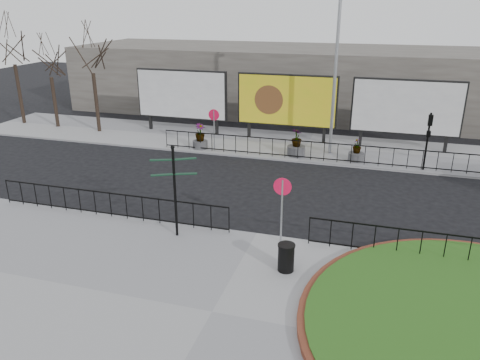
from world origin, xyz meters
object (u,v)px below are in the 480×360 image
at_px(billboard_mid, 287,101).
at_px(fingerpost_sign, 174,182).
at_px(planter_a, 200,139).
at_px(planter_c, 356,153).
at_px(lamp_post, 336,70).
at_px(litter_bin, 286,257).
at_px(planter_b, 296,146).

relative_size(billboard_mid, fingerpost_sign, 1.77).
xyz_separation_m(planter_a, planter_c, (9.05, 0.26, -0.14)).
bearing_deg(lamp_post, litter_bin, -89.80).
xyz_separation_m(lamp_post, fingerpost_sign, (-4.32, -12.00, -2.59)).
bearing_deg(planter_a, planter_b, 2.62).
distance_m(lamp_post, litter_bin, 13.92).
bearing_deg(lamp_post, planter_c, -34.46).
relative_size(billboard_mid, planter_a, 4.15).
xyz_separation_m(litter_bin, planter_b, (-1.84, 12.21, 0.08)).
xyz_separation_m(planter_a, planter_b, (5.72, 0.26, -0.05)).
distance_m(billboard_mid, planter_b, 3.79).
bearing_deg(fingerpost_sign, planter_a, 85.49).
bearing_deg(fingerpost_sign, planter_b, 55.86).
distance_m(litter_bin, planter_a, 14.14).
relative_size(lamp_post, planter_b, 5.98).
distance_m(billboard_mid, fingerpost_sign, 14.04).
height_order(fingerpost_sign, planter_c, fingerpost_sign).
bearing_deg(planter_c, fingerpost_sign, -118.18).
bearing_deg(planter_c, litter_bin, -96.96).
height_order(billboard_mid, fingerpost_sign, billboard_mid).
bearing_deg(planter_b, planter_c, -0.09).
xyz_separation_m(fingerpost_sign, planter_a, (-3.18, 10.69, -1.52)).
bearing_deg(planter_b, litter_bin, -81.45).
xyz_separation_m(billboard_mid, fingerpost_sign, (-1.32, -13.97, -0.37)).
bearing_deg(billboard_mid, lamp_post, -33.25).
distance_m(litter_bin, planter_b, 12.35).
distance_m(billboard_mid, lamp_post, 4.23).
relative_size(litter_bin, planter_b, 0.61).
distance_m(fingerpost_sign, litter_bin, 4.84).
distance_m(billboard_mid, litter_bin, 15.66).
distance_m(planter_a, planter_c, 9.05).
bearing_deg(planter_a, fingerpost_sign, -73.41).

